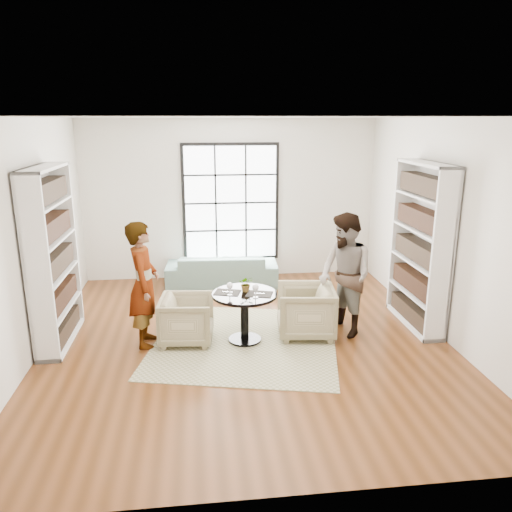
{
  "coord_description": "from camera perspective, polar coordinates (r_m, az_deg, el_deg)",
  "views": [
    {
      "loc": [
        -0.62,
        -6.35,
        2.99
      ],
      "look_at": [
        0.18,
        0.4,
        1.1
      ],
      "focal_mm": 35.0,
      "sensor_mm": 36.0,
      "label": 1
    }
  ],
  "objects": [
    {
      "name": "pedestal_table",
      "position": [
        6.83,
        -1.31,
        -5.78
      ],
      "size": [
        0.88,
        0.88,
        0.7
      ],
      "rotation": [
        0.0,
        0.0,
        -0.29
      ],
      "color": "black",
      "rests_on": "ground"
    },
    {
      "name": "cutlery_left",
      "position": [
        6.79,
        -3.29,
        -4.11
      ],
      "size": [
        0.2,
        0.25,
        0.01
      ],
      "primitive_type": null,
      "rotation": [
        0.0,
        0.0,
        -0.29
      ],
      "color": "#BBBABF",
      "rests_on": "placemat_left"
    },
    {
      "name": "placemat_right",
      "position": [
        6.72,
        0.4,
        -4.35
      ],
      "size": [
        0.4,
        0.35,
        0.01
      ],
      "primitive_type": "cube",
      "rotation": [
        0.0,
        0.0,
        -0.29
      ],
      "color": "black",
      "rests_on": "pedestal_table"
    },
    {
      "name": "wine_glass_right",
      "position": [
        6.54,
        -0.05,
        -3.65
      ],
      "size": [
        0.09,
        0.09,
        0.19
      ],
      "color": "silver",
      "rests_on": "pedestal_table"
    },
    {
      "name": "ground",
      "position": [
        7.05,
        -1.06,
        -9.6
      ],
      "size": [
        6.0,
        6.0,
        0.0
      ],
      "primitive_type": "plane",
      "color": "brown"
    },
    {
      "name": "person_left",
      "position": [
        6.8,
        -12.71,
        -3.19
      ],
      "size": [
        0.41,
        0.62,
        1.71
      ],
      "primitive_type": "imported",
      "rotation": [
        0.0,
        0.0,
        1.57
      ],
      "color": "gray",
      "rests_on": "ground"
    },
    {
      "name": "armchair_left",
      "position": [
        6.95,
        -7.9,
        -7.19
      ],
      "size": [
        0.78,
        0.76,
        0.65
      ],
      "primitive_type": "imported",
      "rotation": [
        0.0,
        0.0,
        1.47
      ],
      "color": "#C3C08B",
      "rests_on": "ground"
    },
    {
      "name": "armchair_right",
      "position": [
        7.11,
        5.68,
        -6.28
      ],
      "size": [
        0.88,
        0.86,
        0.72
      ],
      "primitive_type": "imported",
      "rotation": [
        0.0,
        0.0,
        -1.69
      ],
      "color": "tan",
      "rests_on": "ground"
    },
    {
      "name": "placemat_left",
      "position": [
        6.79,
        -3.29,
        -4.16
      ],
      "size": [
        0.4,
        0.35,
        0.01
      ],
      "primitive_type": "cube",
      "rotation": [
        0.0,
        0.0,
        -0.29
      ],
      "color": "black",
      "rests_on": "pedestal_table"
    },
    {
      "name": "room_shell",
      "position": [
        7.14,
        -1.55,
        1.44
      ],
      "size": [
        6.0,
        6.01,
        6.0
      ],
      "color": "silver",
      "rests_on": "ground"
    },
    {
      "name": "sofa",
      "position": [
        9.22,
        -3.91,
        -1.55
      ],
      "size": [
        2.06,
        0.9,
        0.59
      ],
      "primitive_type": "imported",
      "rotation": [
        0.0,
        0.0,
        3.08
      ],
      "color": "gray",
      "rests_on": "ground"
    },
    {
      "name": "wine_glass_left",
      "position": [
        6.64,
        -3.02,
        -3.45
      ],
      "size": [
        0.08,
        0.08,
        0.18
      ],
      "color": "silver",
      "rests_on": "pedestal_table"
    },
    {
      "name": "flower_centerpiece",
      "position": [
        6.79,
        -1.13,
        -3.19
      ],
      "size": [
        0.21,
        0.19,
        0.22
      ],
      "primitive_type": "imported",
      "rotation": [
        0.0,
        0.0,
        -0.08
      ],
      "color": "gray",
      "rests_on": "pedestal_table"
    },
    {
      "name": "person_right",
      "position": [
        7.07,
        10.15,
        -2.18
      ],
      "size": [
        0.9,
        1.02,
        1.74
      ],
      "primitive_type": "imported",
      "rotation": [
        0.0,
        0.0,
        -1.23
      ],
      "color": "gray",
      "rests_on": "ground"
    },
    {
      "name": "cutlery_right",
      "position": [
        6.71,
        0.4,
        -4.3
      ],
      "size": [
        0.2,
        0.25,
        0.01
      ],
      "primitive_type": null,
      "rotation": [
        0.0,
        0.0,
        -0.29
      ],
      "color": "#BBBABF",
      "rests_on": "placemat_right"
    },
    {
      "name": "rug",
      "position": [
        7.0,
        -1.24,
        -9.74
      ],
      "size": [
        2.95,
        2.95,
        0.01
      ],
      "primitive_type": "cube",
      "rotation": [
        0.0,
        0.0,
        -0.22
      ],
      "color": "tan",
      "rests_on": "ground"
    }
  ]
}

